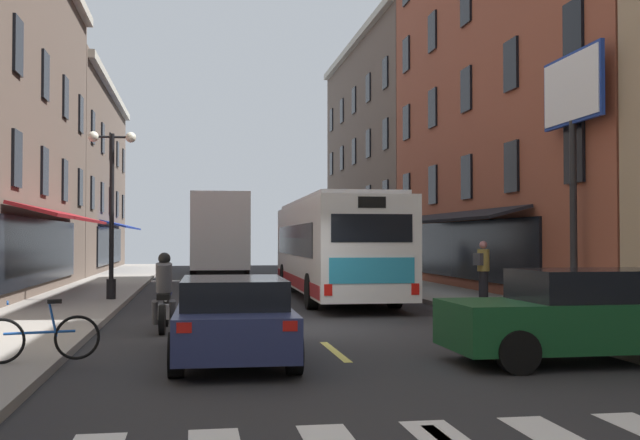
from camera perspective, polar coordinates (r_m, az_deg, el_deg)
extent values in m
cube|color=#28282B|center=(16.81, -1.06, -8.24)|extent=(34.80, 80.00, 0.10)
cube|color=#DBCC4C|center=(13.38, 1.12, -9.77)|extent=(0.14, 2.40, 0.01)
cube|color=#DBCC4C|center=(19.76, -2.31, -7.06)|extent=(0.14, 2.40, 0.01)
cube|color=#DBCC4C|center=(26.20, -4.04, -5.67)|extent=(0.14, 2.40, 0.01)
cube|color=#DBCC4C|center=(32.66, -5.08, -4.83)|extent=(0.14, 2.40, 0.01)
cube|color=#DBCC4C|center=(39.14, -5.78, -4.26)|extent=(0.14, 2.40, 0.01)
cube|color=#DBCC4C|center=(45.62, -6.28, -3.86)|extent=(0.14, 2.40, 0.01)
cube|color=#DBCC4C|center=(52.11, -6.65, -3.55)|extent=(0.14, 2.40, 0.01)
cube|color=gray|center=(16.99, -21.35, -7.66)|extent=(3.00, 80.00, 0.14)
cube|color=gray|center=(18.57, 17.42, -7.15)|extent=(3.00, 80.00, 0.14)
cube|color=black|center=(26.98, -19.91, -2.18)|extent=(0.10, 12.00, 2.10)
cube|color=maroon|center=(26.87, -18.40, 0.36)|extent=(1.38, 11.20, 0.44)
cube|color=black|center=(23.17, -21.68, 4.26)|extent=(0.10, 1.00, 1.60)
cube|color=black|center=(27.07, -19.86, 3.44)|extent=(0.10, 1.00, 1.60)
cube|color=black|center=(31.00, -18.50, 2.82)|extent=(0.10, 1.00, 1.60)
cube|color=black|center=(34.95, -17.45, 2.34)|extent=(0.10, 1.00, 1.60)
cube|color=black|center=(23.70, -21.61, 11.98)|extent=(0.10, 1.00, 1.60)
cube|color=black|center=(27.53, -19.80, 10.09)|extent=(0.10, 1.00, 1.60)
cube|color=black|center=(31.40, -18.45, 8.65)|extent=(0.10, 1.00, 1.60)
cube|color=black|center=(35.30, -17.41, 7.53)|extent=(0.10, 1.00, 1.60)
cube|color=brown|center=(47.52, -20.21, 2.96)|extent=(8.00, 19.90, 11.01)
cube|color=#B2AD9E|center=(47.58, -15.24, 9.18)|extent=(0.44, 19.40, 0.40)
cube|color=black|center=(46.79, -15.38, -1.86)|extent=(0.10, 12.00, 2.10)
cube|color=navy|center=(46.72, -14.51, -0.40)|extent=(1.38, 11.20, 0.44)
cube|color=black|center=(38.90, -16.61, 1.95)|extent=(0.10, 1.00, 1.60)
cube|color=black|center=(42.87, -15.93, 1.64)|extent=(0.10, 1.00, 1.60)
cube|color=black|center=(46.84, -15.36, 1.38)|extent=(0.10, 1.00, 1.60)
cube|color=black|center=(50.81, -14.88, 1.16)|extent=(0.10, 1.00, 1.60)
cube|color=black|center=(54.79, -14.48, 0.98)|extent=(0.10, 1.00, 1.60)
cube|color=black|center=(39.22, -16.58, 6.63)|extent=(0.10, 1.00, 1.60)
cube|color=black|center=(43.15, -15.90, 5.89)|extent=(0.10, 1.00, 1.60)
cube|color=black|center=(47.10, -15.34, 5.27)|extent=(0.10, 1.00, 1.60)
cube|color=black|center=(51.05, -14.86, 4.75)|extent=(0.10, 1.00, 1.60)
cube|color=black|center=(55.02, -14.45, 4.31)|extent=(0.10, 1.00, 1.60)
cube|color=brown|center=(30.68, 18.10, 11.73)|extent=(8.00, 19.90, 17.78)
cube|color=black|center=(28.26, 10.91, -2.20)|extent=(0.10, 12.00, 2.10)
cube|color=black|center=(28.03, 9.54, 0.24)|extent=(1.38, 11.20, 0.44)
cube|color=black|center=(21.05, 18.44, 4.80)|extent=(0.10, 1.00, 1.60)
cube|color=black|center=(24.64, 14.10, 3.87)|extent=(0.10, 1.00, 1.60)
cube|color=black|center=(28.34, 10.89, 3.16)|extent=(0.10, 1.00, 1.60)
cube|color=black|center=(32.12, 8.43, 2.61)|extent=(0.10, 1.00, 1.60)
cube|color=black|center=(35.94, 6.49, 2.18)|extent=(0.10, 1.00, 1.60)
cube|color=black|center=(21.63, 18.37, 13.26)|extent=(0.10, 1.00, 1.60)
cube|color=black|center=(25.14, 14.06, 11.15)|extent=(0.10, 1.00, 1.60)
cube|color=black|center=(28.77, 10.86, 9.53)|extent=(0.10, 1.00, 1.60)
cube|color=black|center=(32.50, 8.41, 8.25)|extent=(0.10, 1.00, 1.60)
cube|color=black|center=(36.28, 6.47, 7.23)|extent=(0.10, 1.00, 1.60)
cube|color=black|center=(29.55, 10.83, 15.63)|extent=(0.10, 1.00, 1.60)
cube|color=black|center=(33.19, 8.38, 13.71)|extent=(0.10, 1.00, 1.60)
cube|color=black|center=(36.90, 6.46, 12.15)|extent=(0.10, 1.00, 1.60)
cube|color=brown|center=(48.80, 7.22, 4.78)|extent=(8.00, 19.90, 14.43)
cube|color=#B2AD9E|center=(49.04, 2.47, 12.90)|extent=(0.44, 19.40, 0.40)
cube|color=black|center=(47.53, 2.56, -1.90)|extent=(0.10, 12.00, 2.10)
cube|color=black|center=(47.39, 1.72, -0.45)|extent=(1.38, 11.20, 0.44)
cube|color=black|center=(39.80, 4.92, 1.83)|extent=(0.10, 1.00, 1.60)
cube|color=black|center=(43.68, 3.63, 1.53)|extent=(0.10, 1.00, 1.60)
cube|color=black|center=(47.58, 2.56, 1.29)|extent=(0.10, 1.00, 1.60)
cube|color=black|center=(51.50, 1.65, 1.08)|extent=(0.10, 1.00, 1.60)
cube|color=black|center=(55.43, 0.86, 0.90)|extent=(0.10, 1.00, 1.60)
cube|color=black|center=(40.11, 4.91, 6.39)|extent=(0.10, 1.00, 1.60)
cube|color=black|center=(43.96, 3.63, 5.70)|extent=(0.10, 1.00, 1.60)
cube|color=black|center=(47.84, 2.55, 5.12)|extent=(0.10, 1.00, 1.60)
cube|color=black|center=(51.74, 1.64, 4.62)|extent=(0.10, 1.00, 1.60)
cube|color=black|center=(55.65, 0.86, 4.20)|extent=(0.10, 1.00, 1.60)
cube|color=black|center=(40.66, 4.90, 10.87)|extent=(0.10, 1.00, 1.60)
cube|color=black|center=(44.47, 3.62, 9.80)|extent=(0.10, 1.00, 1.60)
cube|color=black|center=(48.31, 2.55, 8.89)|extent=(0.10, 1.00, 1.60)
cube|color=black|center=(52.17, 1.64, 8.12)|extent=(0.10, 1.00, 1.60)
cube|color=black|center=(56.06, 0.86, 7.45)|extent=(0.10, 1.00, 1.60)
cylinder|color=black|center=(20.34, 18.38, 0.33)|extent=(0.18, 0.18, 4.80)
cylinder|color=black|center=(20.40, 18.43, -6.09)|extent=(0.40, 0.40, 0.24)
cube|color=navy|center=(20.68, 18.31, 9.30)|extent=(0.10, 2.96, 1.81)
cube|color=white|center=(20.66, 18.16, 9.31)|extent=(0.04, 2.80, 1.65)
cube|color=white|center=(20.71, 18.46, 9.29)|extent=(0.04, 2.80, 1.65)
cube|color=silver|center=(24.82, 0.98, -1.97)|extent=(2.79, 12.12, 2.72)
cube|color=silver|center=(24.85, 0.98, 1.32)|extent=(2.56, 10.92, 0.16)
cube|color=black|center=(25.11, 0.88, -1.52)|extent=(2.78, 9.72, 0.96)
cube|color=maroon|center=(24.85, 0.99, -4.53)|extent=(2.81, 11.72, 0.36)
cube|color=black|center=(30.75, -0.79, -1.50)|extent=(2.25, 0.16, 1.10)
cube|color=black|center=(18.92, 3.87, -0.61)|extent=(2.05, 0.16, 0.70)
cube|color=teal|center=(18.93, 3.88, -3.78)|extent=(2.15, 0.14, 0.64)
cube|color=black|center=(18.93, 3.87, 1.33)|extent=(0.70, 0.11, 0.28)
cube|color=red|center=(18.75, 0.60, -5.23)|extent=(0.20, 0.08, 0.28)
cube|color=red|center=(19.20, 7.10, -5.13)|extent=(0.20, 0.08, 0.28)
cylinder|color=black|center=(28.71, -2.62, -4.31)|extent=(0.32, 1.01, 1.00)
cylinder|color=black|center=(29.03, 2.01, -4.28)|extent=(0.32, 1.01, 1.00)
cylinder|color=black|center=(21.20, -0.64, -5.34)|extent=(0.32, 1.01, 1.00)
cylinder|color=black|center=(21.63, 5.57, -5.25)|extent=(0.32, 1.01, 1.00)
cube|color=white|center=(37.26, -7.61, -2.02)|extent=(2.34, 2.35, 2.40)
cube|color=black|center=(38.38, -7.62, -0.74)|extent=(2.00, 0.13, 0.80)
cube|color=silver|center=(33.37, -7.51, -0.83)|extent=(2.49, 5.51, 3.17)
cube|color=maroon|center=(33.41, -5.42, -0.57)|extent=(0.11, 3.28, 0.90)
cube|color=black|center=(34.55, -7.55, -3.73)|extent=(2.02, 7.42, 0.24)
cylinder|color=black|center=(37.09, -9.31, -3.72)|extent=(0.29, 0.90, 0.90)
cylinder|color=black|center=(37.12, -5.91, -3.73)|extent=(0.29, 0.90, 0.90)
cylinder|color=black|center=(32.58, -9.44, -4.04)|extent=(0.29, 0.90, 0.90)
cylinder|color=black|center=(32.61, -5.56, -4.05)|extent=(0.29, 0.90, 0.90)
cube|color=silver|center=(45.72, -8.13, -3.12)|extent=(1.96, 4.48, 0.68)
cube|color=black|center=(45.53, -8.13, -2.44)|extent=(1.76, 2.43, 0.48)
cube|color=red|center=(43.52, -9.13, -2.89)|extent=(0.20, 0.06, 0.14)
cube|color=red|center=(43.52, -7.13, -2.89)|extent=(0.20, 0.06, 0.14)
cylinder|color=black|center=(47.26, -9.21, -3.38)|extent=(0.23, 0.64, 0.64)
cylinder|color=black|center=(47.26, -7.06, -3.39)|extent=(0.23, 0.64, 0.64)
cylinder|color=black|center=(44.22, -9.29, -3.52)|extent=(0.23, 0.64, 0.64)
cylinder|color=black|center=(44.22, -6.98, -3.52)|extent=(0.23, 0.64, 0.64)
cube|color=navy|center=(12.53, -6.52, -7.77)|extent=(1.85, 4.50, 0.64)
cube|color=black|center=(12.31, -6.49, -5.43)|extent=(1.65, 2.44, 0.47)
cube|color=red|center=(10.31, -10.10, -7.91)|extent=(0.20, 0.06, 0.14)
cube|color=red|center=(10.36, -2.25, -7.90)|extent=(0.20, 0.06, 0.14)
cylinder|color=black|center=(14.09, -10.12, -8.03)|extent=(0.23, 0.64, 0.64)
cylinder|color=black|center=(14.13, -3.30, -8.03)|extent=(0.23, 0.64, 0.64)
cylinder|color=black|center=(11.05, -10.67, -9.86)|extent=(0.23, 0.64, 0.64)
cylinder|color=black|center=(11.10, -1.94, -9.84)|extent=(0.23, 0.64, 0.64)
cube|color=#144723|center=(12.85, 19.22, -7.32)|extent=(4.45, 1.83, 0.73)
cube|color=black|center=(12.89, 19.89, -4.64)|extent=(2.41, 1.66, 0.52)
cylinder|color=black|center=(11.46, 14.56, -9.53)|extent=(0.64, 0.22, 0.64)
cylinder|color=black|center=(13.02, 11.45, -8.56)|extent=(0.64, 0.22, 0.64)
cylinder|color=black|center=(17.38, -11.41, -6.79)|extent=(0.11, 0.62, 0.62)
cylinder|color=black|center=(15.94, -11.69, -7.28)|extent=(0.13, 0.62, 0.62)
cylinder|color=#B2B2B7|center=(17.24, -11.43, -5.84)|extent=(0.08, 0.33, 0.68)
ellipsoid|color=navy|center=(16.80, -11.50, -5.27)|extent=(0.33, 0.57, 0.28)
cube|color=black|center=(16.41, -11.58, -5.61)|extent=(0.27, 0.56, 0.12)
cube|color=#B2B2B7|center=(16.65, -11.55, -6.72)|extent=(0.25, 0.40, 0.30)
cylinder|color=#B2B2B7|center=(17.11, -11.44, -4.50)|extent=(0.62, 0.05, 0.04)
cylinder|color=#4C4C51|center=(16.45, -11.56, -4.24)|extent=(0.35, 0.46, 0.66)
sphere|color=black|center=(16.55, -11.53, -2.83)|extent=(0.26, 0.26, 0.26)
cylinder|color=#4C4C51|center=(16.54, -12.20, -6.75)|extent=(0.15, 0.36, 0.56)
cylinder|color=#4C4C51|center=(16.52, -10.94, -6.76)|extent=(0.15, 0.36, 0.56)
torus|color=black|center=(12.07, -22.69, -8.33)|extent=(0.66, 0.19, 0.66)
torus|color=black|center=(12.11, -17.66, -8.35)|extent=(0.66, 0.19, 0.66)
cylinder|color=#194CA5|center=(12.07, -20.17, -7.88)|extent=(0.98, 0.27, 0.04)
cylinder|color=#194CA5|center=(12.06, -19.30, -7.03)|extent=(0.14, 0.07, 0.50)
cube|color=black|center=(12.03, -19.19, -5.75)|extent=(0.22, 0.16, 0.06)
cylinder|color=#194CA5|center=(12.02, -22.28, -5.73)|extent=(0.14, 0.47, 0.03)
cylinder|color=black|center=(23.36, 12.10, -4.79)|extent=(0.28, 0.28, 0.85)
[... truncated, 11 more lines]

